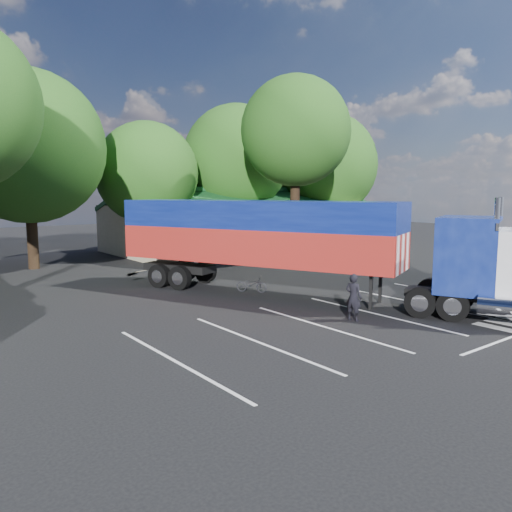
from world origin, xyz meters
TOP-DOWN VIEW (x-y plane):
  - ground at (0.00, 0.00)m, footprint 120.00×120.00m
  - event_hall at (13.74, 17.81)m, footprint 24.20×14.12m
  - tree_row_c at (-5.00, 16.20)m, footprint 10.00×10.00m
  - tree_row_d at (4.00, 17.50)m, footprint 8.00×8.00m
  - tree_row_e at (13.00, 18.00)m, footprint 9.60×9.60m
  - tree_row_f at (23.00, 16.80)m, footprint 10.40×10.40m
  - tree_near_right at (11.50, 8.50)m, footprint 8.00×8.00m
  - semi_truck at (3.12, -2.06)m, footprint 12.08×22.59m
  - woman at (1.60, -6.00)m, footprint 0.59×0.78m
  - bicycle at (1.80, 1.00)m, footprint 1.41×1.62m
  - silver_sedan at (8.66, 14.00)m, footprint 3.87×1.91m

SIDE VIEW (x-z plane):
  - ground at x=0.00m, z-range 0.00..0.00m
  - bicycle at x=1.80m, z-range 0.00..0.84m
  - silver_sedan at x=8.66m, z-range 0.00..1.22m
  - woman at x=1.60m, z-range 0.00..1.90m
  - event_hall at x=13.74m, z-range -0.56..4.99m
  - semi_truck at x=3.12m, z-range 0.32..5.24m
  - tree_row_d at x=4.00m, z-range 1.28..11.88m
  - tree_row_f at x=23.00m, z-range 1.29..14.29m
  - tree_row_c at x=-5.00m, z-range 1.51..14.56m
  - tree_row_e at x=13.00m, z-range 1.64..14.54m
  - tree_near_right at x=11.50m, z-range 2.71..16.21m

